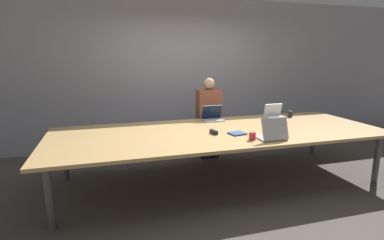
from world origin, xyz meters
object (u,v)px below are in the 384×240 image
cup_far_right (290,114)px  laptop_near_midright (273,134)px  laptop_far_right (274,113)px  laptop_far_center (212,116)px  cup_near_midright (252,136)px  person_far_center (209,120)px  stapler (214,132)px

cup_far_right → laptop_near_midright: (-1.02, -1.14, 0.03)m
laptop_far_right → cup_far_right: (0.26, -0.08, -0.01)m
laptop_near_midright → laptop_far_center: bearing=-75.8°
laptop_far_center → cup_far_right: bearing=-5.0°
laptop_far_right → cup_near_midright: laptop_far_right is taller
laptop_far_center → laptop_far_right: 1.08m
laptop_far_center → person_far_center: 0.40m
laptop_far_center → person_far_center: size_ratio=0.24×
cup_far_right → laptop_far_center: bearing=175.0°
person_far_center → cup_near_midright: (0.01, -1.56, 0.12)m
laptop_far_right → stapler: size_ratio=2.03×
laptop_far_right → stapler: laptop_far_right is taller
laptop_far_center → laptop_far_right: size_ratio=1.04×
person_far_center → cup_near_midright: size_ratio=14.47×
laptop_far_center → laptop_far_right: laptop_far_center is taller
laptop_far_right → person_far_center: bearing=157.8°
laptop_far_right → cup_near_midright: bearing=-131.0°
laptop_far_center → cup_near_midright: laptop_far_center is taller
cup_far_right → laptop_near_midright: laptop_near_midright is taller
stapler → cup_near_midright: bearing=-58.6°
laptop_far_center → stapler: 0.84m
cup_near_midright → stapler: size_ratio=0.61×
person_far_center → cup_far_right: person_far_center is taller
laptop_near_midright → stapler: size_ratio=2.15×
laptop_far_right → laptop_near_midright: size_ratio=0.94×
stapler → laptop_far_right: bearing=19.0°
person_far_center → laptop_near_midright: 1.65m
laptop_far_center → cup_near_midright: size_ratio=3.45×
laptop_far_center → person_far_center: bearing=79.6°
laptop_near_midright → stapler: (-0.59, 0.46, -0.05)m
cup_far_right → cup_near_midright: size_ratio=1.07×
stapler → person_far_center: bearing=63.6°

